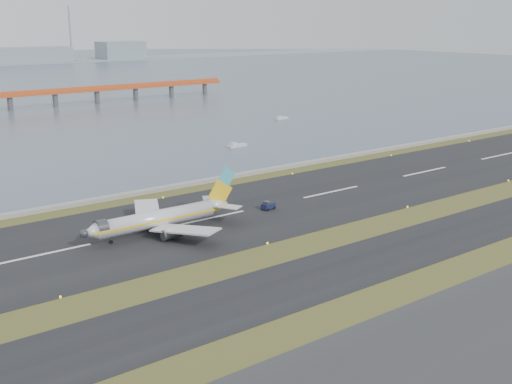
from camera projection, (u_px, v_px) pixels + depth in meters
ground at (290, 254)px, 129.97m from camera, size 1000.00×1000.00×0.00m
taxiway_strip at (331, 272)px, 120.72m from camera, size 1000.00×18.00×0.10m
runway_strip at (209, 218)px, 153.04m from camera, size 1000.00×45.00×0.10m
seawall at (150, 191)px, 176.01m from camera, size 1000.00×2.50×1.00m
red_pier at (9, 96)px, 332.10m from camera, size 260.00×5.00×10.20m
airliner at (163, 218)px, 142.28m from camera, size 38.52×32.89×12.80m
pushback_tug at (268, 206)px, 159.97m from camera, size 3.79×2.61×2.23m
workboat_near at (236, 145)px, 238.03m from camera, size 8.23×3.24×1.95m
workboat_far at (281, 118)px, 303.70m from camera, size 7.75×3.33×1.82m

